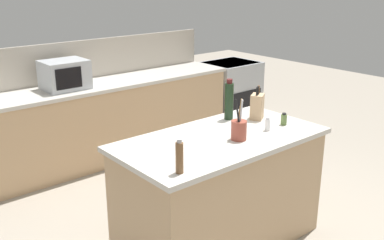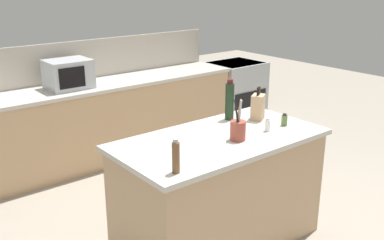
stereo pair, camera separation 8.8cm
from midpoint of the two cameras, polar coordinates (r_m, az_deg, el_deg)
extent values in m
cube|color=tan|center=(5.51, -9.14, -0.03)|extent=(3.09, 0.62, 0.90)
cube|color=beige|center=(5.39, -9.39, 4.72)|extent=(3.13, 0.66, 0.04)
cube|color=#B2A899|center=(5.61, -11.13, 7.77)|extent=(3.09, 0.03, 0.46)
cube|color=tan|center=(3.69, 4.13, -9.33)|extent=(1.61, 0.81, 0.90)
cube|color=beige|center=(3.50, 4.30, -2.49)|extent=(1.67, 0.87, 0.04)
cube|color=#ADB2B7|center=(6.67, 5.84, 3.39)|extent=(0.76, 0.64, 0.92)
cube|color=black|center=(6.48, 7.81, 1.82)|extent=(0.61, 0.01, 0.41)
cube|color=black|center=(6.57, 5.96, 7.19)|extent=(0.68, 0.58, 0.02)
cube|color=#ADB2B7|center=(5.11, -14.96, 5.66)|extent=(0.47, 0.38, 0.32)
cube|color=black|center=(4.92, -14.47, 5.23)|extent=(0.29, 0.01, 0.22)
cube|color=tan|center=(3.92, 9.00, 1.61)|extent=(0.16, 0.15, 0.22)
cylinder|color=black|center=(3.85, 9.00, 3.55)|extent=(0.02, 0.02, 0.07)
cylinder|color=black|center=(3.88, 9.10, 3.66)|extent=(0.02, 0.02, 0.07)
cylinder|color=brown|center=(3.91, 9.20, 3.77)|extent=(0.02, 0.02, 0.07)
cylinder|color=brown|center=(3.42, 6.58, -1.35)|extent=(0.12, 0.12, 0.15)
cylinder|color=olive|center=(3.39, 6.73, 1.21)|extent=(0.01, 0.05, 0.18)
cylinder|color=black|center=(3.37, 6.41, 1.09)|extent=(0.01, 0.05, 0.18)
cylinder|color=#B2B2B7|center=(3.37, 6.89, 1.07)|extent=(0.01, 0.03, 0.18)
cylinder|color=black|center=(3.88, 5.44, 2.33)|extent=(0.08, 0.08, 0.32)
cylinder|color=#4C1919|center=(3.83, 5.52, 4.89)|extent=(0.05, 0.05, 0.04)
cylinder|color=silver|center=(3.66, 10.24, -0.70)|extent=(0.04, 0.04, 0.09)
cylinder|color=#B2B2B7|center=(3.64, 10.29, 0.11)|extent=(0.03, 0.03, 0.02)
cylinder|color=#567038|center=(3.82, 12.29, -0.06)|extent=(0.05, 0.05, 0.09)
cylinder|color=black|center=(3.80, 12.34, 0.68)|extent=(0.03, 0.03, 0.02)
cylinder|color=brown|center=(2.84, -1.18, -4.82)|extent=(0.05, 0.05, 0.21)
cylinder|color=#B2B2B7|center=(2.80, -1.19, -2.65)|extent=(0.03, 0.03, 0.02)
camera|label=1|loc=(0.04, -89.32, 0.22)|focal=42.00mm
camera|label=2|loc=(0.04, 90.68, -0.22)|focal=42.00mm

